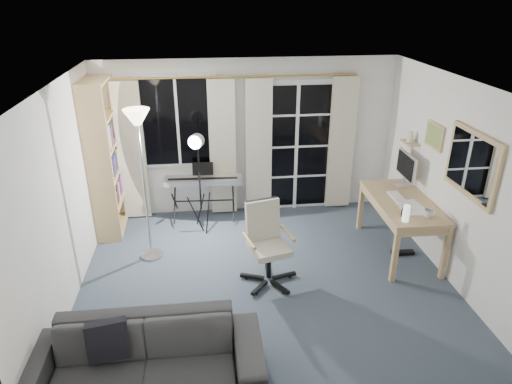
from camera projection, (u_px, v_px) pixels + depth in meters
floor at (265, 279)px, 5.69m from camera, size 4.50×4.00×0.02m
window at (178, 122)px, 6.74m from camera, size 1.20×0.08×1.40m
french_door at (296, 147)px, 7.13m from camera, size 1.32×0.09×2.11m
curtains at (240, 147)px, 6.92m from camera, size 3.60×0.07×2.13m
bookshelf at (102, 161)px, 6.49m from camera, size 0.38×1.04×2.23m
torchiere_lamp at (139, 141)px, 5.50m from camera, size 0.38×0.38×2.01m
keyboard_piano at (203, 181)px, 6.88m from camera, size 1.18×0.61×0.84m
studio_light at (197, 153)px, 6.29m from camera, size 0.34×0.35×1.53m
office_chair at (265, 235)px, 5.47m from camera, size 0.70×0.68×1.01m
desk at (402, 207)px, 6.01m from camera, size 0.75×1.45×0.77m
monitor at (406, 167)px, 6.28m from camera, size 0.19×0.55×0.48m
desk_clutter at (404, 220)px, 5.82m from camera, size 0.46×0.87×0.97m
mug at (429, 213)px, 5.50m from camera, size 0.13×0.10×0.13m
wall_mirror at (472, 165)px, 4.97m from camera, size 0.04×0.94×0.74m
framed_print at (434, 136)px, 5.77m from camera, size 0.03×0.42×0.32m
wall_shelf at (410, 139)px, 6.29m from camera, size 0.16×0.30×0.18m
sofa at (142, 352)px, 3.97m from camera, size 2.11×0.62×0.82m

